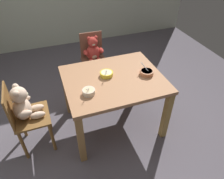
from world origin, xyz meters
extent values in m
cube|color=#554F57|center=(0.00, 0.00, -0.02)|extent=(5.20, 5.20, 0.04)
cube|color=#A4704C|center=(0.00, 0.00, 0.71)|extent=(1.11, 0.91, 0.04)
cube|color=olive|center=(-0.50, -0.41, 0.34)|extent=(0.07, 0.07, 0.68)
cube|color=olive|center=(0.50, -0.41, 0.34)|extent=(0.07, 0.07, 0.68)
cube|color=#9A6D3F|center=(-0.50, 0.41, 0.34)|extent=(0.07, 0.07, 0.68)
cube|color=#9E7646|center=(0.50, 0.41, 0.34)|extent=(0.07, 0.07, 0.68)
cube|color=brown|center=(-0.95, -0.01, 0.45)|extent=(0.38, 0.41, 0.02)
cube|color=brown|center=(-1.12, -0.01, 0.65)|extent=(0.03, 0.37, 0.39)
cylinder|color=brown|center=(-0.79, -0.17, 0.22)|extent=(0.04, 0.04, 0.44)
cylinder|color=brown|center=(-0.80, 0.17, 0.22)|extent=(0.04, 0.04, 0.44)
cylinder|color=brown|center=(-1.09, -0.18, 0.22)|extent=(0.04, 0.04, 0.44)
cylinder|color=brown|center=(-1.10, 0.16, 0.22)|extent=(0.04, 0.04, 0.44)
ellipsoid|color=beige|center=(-1.01, -0.01, 0.58)|extent=(0.19, 0.22, 0.25)
ellipsoid|color=beige|center=(-0.95, -0.01, 0.57)|extent=(0.07, 0.12, 0.15)
sphere|color=beige|center=(-1.00, -0.01, 0.77)|extent=(0.17, 0.17, 0.17)
ellipsoid|color=beige|center=(-0.94, -0.01, 0.76)|extent=(0.06, 0.07, 0.05)
sphere|color=beige|center=(-1.01, -0.07, 0.83)|extent=(0.06, 0.06, 0.06)
sphere|color=beige|center=(-1.01, 0.05, 0.83)|extent=(0.06, 0.06, 0.06)
ellipsoid|color=beige|center=(-0.98, -0.13, 0.61)|extent=(0.14, 0.07, 0.07)
ellipsoid|color=beige|center=(-0.99, 0.11, 0.61)|extent=(0.14, 0.07, 0.07)
ellipsoid|color=beige|center=(-0.88, -0.06, 0.50)|extent=(0.16, 0.08, 0.08)
ellipsoid|color=beige|center=(-0.88, 0.05, 0.50)|extent=(0.16, 0.08, 0.08)
cube|color=brown|center=(0.01, 0.85, 0.45)|extent=(0.37, 0.37, 0.02)
cube|color=brown|center=(0.01, 1.02, 0.66)|extent=(0.33, 0.03, 0.39)
cylinder|color=brown|center=(-0.15, 0.70, 0.22)|extent=(0.04, 0.04, 0.44)
cylinder|color=brown|center=(0.15, 0.69, 0.22)|extent=(0.04, 0.04, 0.44)
cylinder|color=brown|center=(-0.14, 1.00, 0.22)|extent=(0.04, 0.04, 0.44)
cylinder|color=brown|center=(0.16, 0.99, 0.22)|extent=(0.04, 0.04, 0.44)
ellipsoid|color=#B8362E|center=(0.01, 0.91, 0.58)|extent=(0.21, 0.18, 0.24)
ellipsoid|color=#D0B592|center=(0.01, 0.85, 0.57)|extent=(0.12, 0.07, 0.14)
sphere|color=#B8362E|center=(0.01, 0.90, 0.75)|extent=(0.15, 0.15, 0.15)
ellipsoid|color=#D0B592|center=(0.01, 0.85, 0.74)|extent=(0.06, 0.05, 0.04)
sphere|color=#B8362E|center=(-0.04, 0.91, 0.81)|extent=(0.06, 0.06, 0.06)
sphere|color=#B8362E|center=(0.06, 0.91, 0.81)|extent=(0.06, 0.06, 0.06)
ellipsoid|color=#B8362E|center=(-0.11, 0.89, 0.61)|extent=(0.07, 0.14, 0.07)
ellipsoid|color=#B8362E|center=(0.13, 0.88, 0.61)|extent=(0.07, 0.14, 0.07)
ellipsoid|color=#B8362E|center=(-0.05, 0.79, 0.50)|extent=(0.08, 0.16, 0.07)
ellipsoid|color=#B8362E|center=(0.06, 0.79, 0.50)|extent=(0.08, 0.16, 0.07)
cylinder|color=yellow|center=(-0.06, 0.07, 0.75)|extent=(0.15, 0.15, 0.05)
cylinder|color=yellow|center=(-0.06, 0.07, 0.73)|extent=(0.08, 0.08, 0.01)
cylinder|color=beige|center=(-0.06, 0.07, 0.77)|extent=(0.12, 0.12, 0.01)
cylinder|color=#BCBCC1|center=(-0.07, 0.04, 0.81)|extent=(0.04, 0.10, 0.08)
ellipsoid|color=#BCBCC1|center=(-0.05, 0.08, 0.77)|extent=(0.03, 0.04, 0.01)
cylinder|color=beige|center=(-0.33, -0.18, 0.75)|extent=(0.13, 0.13, 0.05)
cylinder|color=beige|center=(-0.33, -0.18, 0.73)|extent=(0.07, 0.07, 0.01)
cylinder|color=beige|center=(-0.33, -0.18, 0.77)|extent=(0.11, 0.11, 0.01)
cylinder|color=#BCBCC1|center=(-0.34, -0.20, 0.81)|extent=(0.05, 0.08, 0.07)
ellipsoid|color=#BCBCC1|center=(-0.33, -0.17, 0.77)|extent=(0.03, 0.04, 0.01)
cylinder|color=#B8744E|center=(0.38, -0.06, 0.75)|extent=(0.16, 0.16, 0.05)
cylinder|color=#B8744E|center=(0.38, -0.06, 0.73)|extent=(0.09, 0.09, 0.01)
cylinder|color=beige|center=(0.38, -0.06, 0.77)|extent=(0.13, 0.13, 0.01)
cylinder|color=#BCBCC1|center=(0.37, -0.03, 0.81)|extent=(0.06, 0.10, 0.08)
ellipsoid|color=#BCBCC1|center=(0.39, -0.07, 0.77)|extent=(0.03, 0.04, 0.01)
camera|label=1|loc=(-0.66, -1.80, 2.10)|focal=33.64mm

